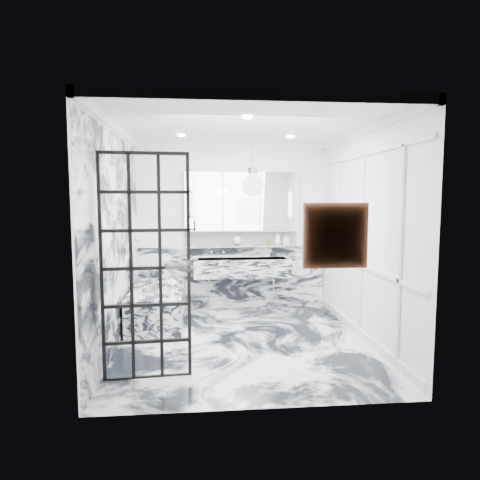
{
  "coord_description": "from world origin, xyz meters",
  "views": [
    {
      "loc": [
        -0.54,
        -5.43,
        1.9
      ],
      "look_at": [
        0.02,
        0.5,
        1.3
      ],
      "focal_mm": 32.0,
      "sensor_mm": 36.0,
      "label": 1
    }
  ],
  "objects": [
    {
      "name": "pendant_light",
      "position": [
        -0.02,
        -1.22,
        2.02
      ],
      "size": [
        0.22,
        0.22,
        0.22
      ],
      "primitive_type": "sphere",
      "color": "white",
      "rests_on": "ceiling"
    },
    {
      "name": "flower_vase",
      "position": [
        -0.94,
        0.3,
        0.61
      ],
      "size": [
        0.08,
        0.08,
        0.12
      ],
      "primitive_type": "cylinder",
      "color": "silver",
      "rests_on": "bathtub"
    },
    {
      "name": "wall_back",
      "position": [
        0.0,
        1.8,
        1.4
      ],
      "size": [
        3.6,
        0.0,
        3.6
      ],
      "primitive_type": "plane",
      "rotation": [
        1.57,
        0.0,
        0.0
      ],
      "color": "white",
      "rests_on": "floor"
    },
    {
      "name": "crittall_door",
      "position": [
        -1.1,
        -1.02,
        1.17
      ],
      "size": [
        0.88,
        0.11,
        2.34
      ],
      "primitive_type": null,
      "rotation": [
        0.0,
        0.0,
        0.08
      ],
      "color": "black",
      "rests_on": "floor"
    },
    {
      "name": "floor",
      "position": [
        0.0,
        0.0,
        0.0
      ],
      "size": [
        3.6,
        3.6,
        0.0
      ],
      "primitive_type": "plane",
      "color": "silver",
      "rests_on": "ground"
    },
    {
      "name": "soap_bottle_c",
      "position": [
        0.77,
        1.71,
        1.16
      ],
      "size": [
        0.14,
        0.14,
        0.14
      ],
      "primitive_type": "imported",
      "rotation": [
        0.0,
        0.0,
        0.29
      ],
      "color": "silver",
      "rests_on": "ledge"
    },
    {
      "name": "soap_bottle_b",
      "position": [
        0.92,
        1.71,
        1.18
      ],
      "size": [
        0.11,
        0.11,
        0.19
      ],
      "primitive_type": "imported",
      "rotation": [
        0.0,
        0.0,
        0.41
      ],
      "color": "#4C4C51",
      "rests_on": "ledge"
    },
    {
      "name": "ceiling",
      "position": [
        0.0,
        0.0,
        2.8
      ],
      "size": [
        3.6,
        3.6,
        0.0
      ],
      "primitive_type": "plane",
      "rotation": [
        3.14,
        0.0,
        0.0
      ],
      "color": "white",
      "rests_on": "wall_back"
    },
    {
      "name": "marble_clad_left",
      "position": [
        -1.59,
        0.0,
        1.34
      ],
      "size": [
        0.02,
        3.56,
        2.68
      ],
      "primitive_type": "cube",
      "color": "silver",
      "rests_on": "floor"
    },
    {
      "name": "artwork",
      "position": [
        0.65,
        -1.76,
        1.56
      ],
      "size": [
        0.48,
        0.05,
        0.48
      ],
      "primitive_type": "cube",
      "color": "orange",
      "rests_on": "wall_front"
    },
    {
      "name": "ledge",
      "position": [
        0.15,
        1.72,
        1.07
      ],
      "size": [
        1.9,
        0.14,
        0.04
      ],
      "primitive_type": "cube",
      "color": "silver",
      "rests_on": "wall_back"
    },
    {
      "name": "face_pot",
      "position": [
        0.08,
        1.71,
        1.17
      ],
      "size": [
        0.14,
        0.14,
        0.14
      ],
      "primitive_type": "sphere",
      "color": "white",
      "rests_on": "ledge"
    },
    {
      "name": "panel_molding",
      "position": [
        1.58,
        0.0,
        1.3
      ],
      "size": [
        0.03,
        3.4,
        2.3
      ],
      "primitive_type": "cube",
      "color": "white",
      "rests_on": "floor"
    },
    {
      "name": "marble_clad_back",
      "position": [
        0.0,
        1.78,
        0.53
      ],
      "size": [
        3.18,
        0.05,
        1.05
      ],
      "primitive_type": "cube",
      "color": "silver",
      "rests_on": "floor"
    },
    {
      "name": "sconce_left",
      "position": [
        -0.67,
        1.63,
        1.78
      ],
      "size": [
        0.07,
        0.07,
        0.4
      ],
      "primitive_type": "cylinder",
      "color": "white",
      "rests_on": "mirror_cabinet"
    },
    {
      "name": "sconce_right",
      "position": [
        0.97,
        1.63,
        1.78
      ],
      "size": [
        0.07,
        0.07,
        0.4
      ],
      "primitive_type": "cylinder",
      "color": "white",
      "rests_on": "mirror_cabinet"
    },
    {
      "name": "wall_front",
      "position": [
        0.0,
        -1.8,
        1.4
      ],
      "size": [
        3.6,
        0.0,
        3.6
      ],
      "primitive_type": "plane",
      "rotation": [
        -1.57,
        0.0,
        0.0
      ],
      "color": "white",
      "rests_on": "floor"
    },
    {
      "name": "soap_bottle_a",
      "position": [
        0.78,
        1.71,
        1.2
      ],
      "size": [
        0.1,
        0.1,
        0.22
      ],
      "primitive_type": "imported",
      "rotation": [
        0.0,
        0.0,
        0.23
      ],
      "color": "#8C5919",
      "rests_on": "ledge"
    },
    {
      "name": "amber_bottle",
      "position": [
        0.61,
        1.71,
        1.14
      ],
      "size": [
        0.04,
        0.04,
        0.1
      ],
      "primitive_type": "cylinder",
      "color": "#8C5919",
      "rests_on": "ledge"
    },
    {
      "name": "trough_sink",
      "position": [
        0.15,
        1.55,
        0.73
      ],
      "size": [
        1.6,
        0.45,
        0.3
      ],
      "primitive_type": "cube",
      "color": "silver",
      "rests_on": "wall_back"
    },
    {
      "name": "subway_tile",
      "position": [
        0.15,
        1.78,
        1.21
      ],
      "size": [
        1.9,
        0.03,
        0.23
      ],
      "primitive_type": "cube",
      "color": "white",
      "rests_on": "wall_back"
    },
    {
      "name": "mirror_cabinet",
      "position": [
        0.15,
        1.73,
        1.82
      ],
      "size": [
        1.9,
        0.16,
        1.0
      ],
      "primitive_type": "cube",
      "color": "white",
      "rests_on": "wall_back"
    },
    {
      "name": "bathtub",
      "position": [
        -1.18,
        0.9,
        0.28
      ],
      "size": [
        0.75,
        1.65,
        0.55
      ],
      "primitive_type": "cube",
      "color": "silver",
      "rests_on": "floor"
    },
    {
      "name": "wall_right",
      "position": [
        1.6,
        0.0,
        1.4
      ],
      "size": [
        0.0,
        3.6,
        3.6
      ],
      "primitive_type": "plane",
      "rotation": [
        1.57,
        0.0,
        -1.57
      ],
      "color": "white",
      "rests_on": "floor"
    },
    {
      "name": "wall_left",
      "position": [
        -1.6,
        0.0,
        1.4
      ],
      "size": [
        0.0,
        3.6,
        3.6
      ],
      "primitive_type": "plane",
      "rotation": [
        1.57,
        0.0,
        1.57
      ],
      "color": "white",
      "rests_on": "floor"
    }
  ]
}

